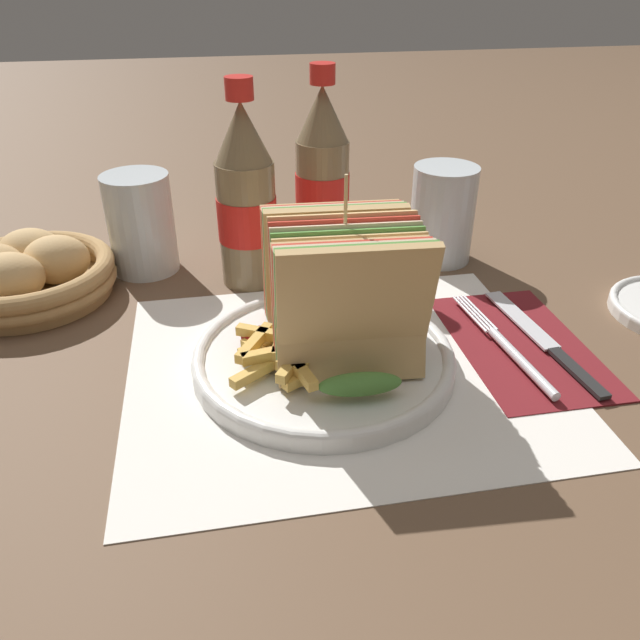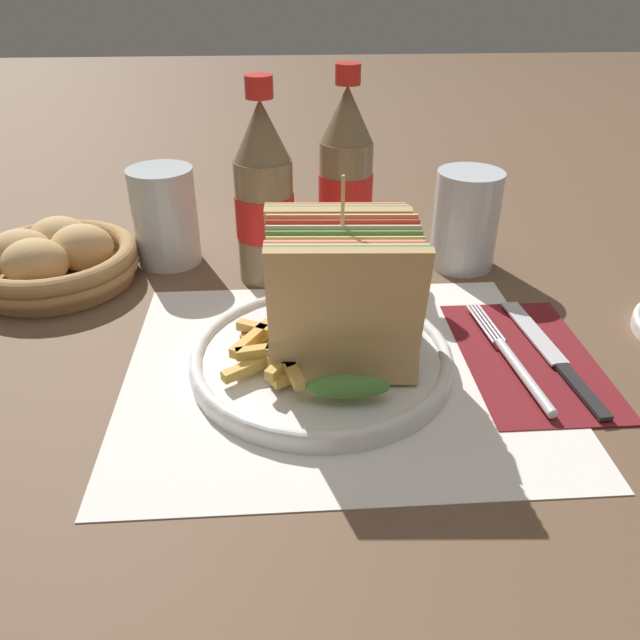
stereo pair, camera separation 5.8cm
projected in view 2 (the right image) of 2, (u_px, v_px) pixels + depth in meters
ground_plane at (339, 366)px, 0.58m from camera, size 4.00×4.00×0.00m
placemat at (343, 370)px, 0.57m from camera, size 0.39×0.33×0.00m
plate_main at (321, 359)px, 0.57m from camera, size 0.24×0.24×0.02m
club_sandwich at (343, 292)px, 0.54m from camera, size 0.13×0.17×0.17m
fries_pile at (278, 350)px, 0.55m from camera, size 0.10×0.12×0.02m
ketchup_blob at (260, 332)px, 0.58m from camera, size 0.04×0.03×0.01m
napkin at (528, 357)px, 0.59m from camera, size 0.12×0.21×0.00m
fork at (515, 363)px, 0.57m from camera, size 0.03×0.18×0.01m
knife at (552, 354)px, 0.59m from camera, size 0.03×0.20×0.00m
coke_bottle_near at (264, 198)px, 0.69m from camera, size 0.07×0.07×0.23m
coke_bottle_far at (346, 177)px, 0.76m from camera, size 0.07×0.07×0.23m
glass_near at (465, 226)px, 0.74m from camera, size 0.08×0.08×0.12m
glass_far at (165, 216)px, 0.75m from camera, size 0.08×0.08×0.12m
bread_basket at (53, 259)px, 0.72m from camera, size 0.19×0.19×0.07m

